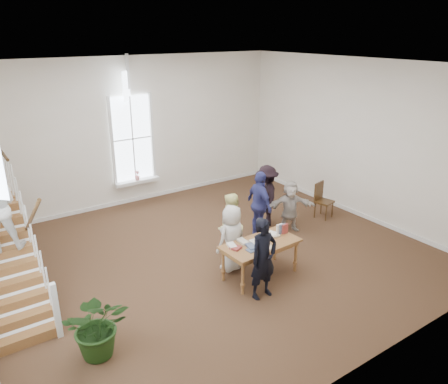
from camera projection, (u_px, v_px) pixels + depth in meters
ground at (211, 256)px, 10.67m from camera, size 10.00×10.00×0.00m
room_shell at (137, 190)px, 13.92m from camera, size 10.49×10.00×10.00m
staircase at (0, 228)px, 8.39m from camera, size 1.10×4.10×2.92m
library_table at (260, 246)px, 9.59m from camera, size 1.79×0.96×0.88m
police_officer at (263, 259)px, 8.79m from camera, size 0.65×0.44×1.74m
elderly_woman at (232, 238)px, 9.84m from camera, size 0.83×0.60×1.57m
person_yellow at (230, 226)px, 10.38m from camera, size 0.94×0.83×1.63m
woman_cluster_a at (260, 204)px, 11.43m from camera, size 0.56×1.10×1.80m
woman_cluster_b at (266, 196)px, 12.10m from camera, size 1.11×1.30×1.74m
woman_cluster_c at (290, 206)px, 11.81m from camera, size 1.37×0.96×1.42m
floor_plant at (98, 325)px, 7.27m from camera, size 1.30×1.22×1.18m
side_chair at (322, 198)px, 12.72m from camera, size 0.55×0.55×1.05m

